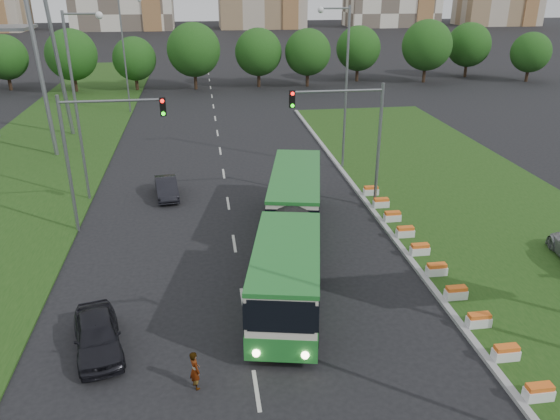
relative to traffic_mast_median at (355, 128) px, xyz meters
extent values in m
plane|color=black|center=(-4.78, -10.00, -5.35)|extent=(360.00, 360.00, 0.00)
cube|color=#1C4012|center=(8.22, -2.00, -5.27)|extent=(14.00, 60.00, 0.15)
cube|color=#9A9A9A|center=(1.27, -2.00, -5.26)|extent=(0.30, 60.00, 0.18)
cube|color=#1C4012|center=(-22.78, 15.00, -5.30)|extent=(12.00, 110.00, 0.10)
cylinder|color=slate|center=(1.62, 0.00, -1.35)|extent=(0.20, 0.20, 8.00)
cylinder|color=slate|center=(-1.13, 0.00, 2.25)|extent=(5.50, 0.14, 0.14)
cube|color=black|center=(-3.88, 0.00, 1.85)|extent=(0.32, 0.32, 1.00)
cylinder|color=slate|center=(-16.78, -1.00, -1.35)|extent=(0.20, 0.20, 8.00)
cylinder|color=slate|center=(-14.03, -1.00, 2.25)|extent=(5.50, 0.14, 0.14)
cube|color=black|center=(-11.28, -1.00, 1.85)|extent=(0.32, 0.32, 1.00)
cube|color=beige|center=(-5.07, -11.55, -3.46)|extent=(2.69, 7.43, 2.91)
cube|color=beige|center=(-5.07, -2.01, -3.46)|extent=(2.69, 9.05, 2.91)
cylinder|color=black|center=(-5.07, -7.18, -3.52)|extent=(2.69, 1.35, 2.69)
cube|color=#20722A|center=(-5.07, -11.55, -4.43)|extent=(2.78, 7.49, 1.02)
cube|color=#20722A|center=(-5.07, -2.01, -4.43)|extent=(2.78, 9.10, 1.02)
cube|color=black|center=(-5.07, -11.55, -2.98)|extent=(2.78, 7.49, 1.13)
cube|color=black|center=(-5.07, -2.01, -2.98)|extent=(2.78, 9.10, 1.13)
imported|color=black|center=(-13.77, -12.78, -4.61)|extent=(2.68, 4.60, 1.47)
imported|color=black|center=(-11.82, 3.79, -4.69)|extent=(1.87, 4.12, 1.31)
imported|color=gray|center=(-9.94, -15.50, -4.58)|extent=(0.57, 0.66, 1.54)
cube|color=orange|center=(-7.23, -14.25, -5.05)|extent=(0.35, 0.30, 0.60)
cylinder|color=black|center=(-7.23, -14.40, -5.28)|extent=(0.04, 0.14, 0.14)
camera|label=1|loc=(-9.18, -31.54, 8.38)|focal=35.00mm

